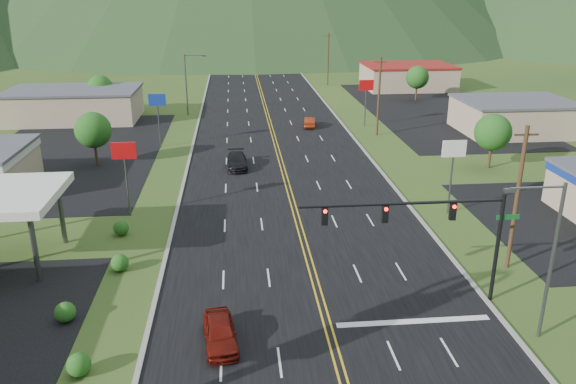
{
  "coord_description": "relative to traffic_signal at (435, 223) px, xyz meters",
  "views": [
    {
      "loc": [
        -4.87,
        -15.04,
        18.19
      ],
      "look_at": [
        -1.3,
        22.24,
        4.5
      ],
      "focal_mm": 35.0,
      "sensor_mm": 36.0,
      "label": 1
    }
  ],
  "objects": [
    {
      "name": "tree_west_b",
      "position": [
        -31.48,
        58.0,
        -1.44
      ],
      "size": [
        3.84,
        3.84,
        5.82
      ],
      "color": "#382314",
      "rests_on": "ground"
    },
    {
      "name": "car_red_near",
      "position": [
        -12.54,
        -3.13,
        -4.6
      ],
      "size": [
        2.2,
        4.46,
        1.46
      ],
      "primitive_type": "imported",
      "rotation": [
        0.0,
        0.0,
        0.11
      ],
      "color": "#64120B",
      "rests_on": "ground"
    },
    {
      "name": "utility_pole_c",
      "position": [
        7.02,
        81.0,
        -0.2
      ],
      "size": [
        1.6,
        0.28,
        10.0
      ],
      "color": "#382314",
      "rests_on": "ground"
    },
    {
      "name": "pole_sign_west_a",
      "position": [
        -20.48,
        16.0,
        -0.28
      ],
      "size": [
        2.0,
        0.18,
        6.4
      ],
      "color": "#59595E",
      "rests_on": "ground"
    },
    {
      "name": "tree_west_a",
      "position": [
        -26.48,
        31.0,
        -1.44
      ],
      "size": [
        3.84,
        3.84,
        5.82
      ],
      "color": "#382314",
      "rests_on": "ground"
    },
    {
      "name": "pole_sign_west_b",
      "position": [
        -20.48,
        38.0,
        -0.28
      ],
      "size": [
        2.0,
        0.18,
        6.4
      ],
      "color": "#59595E",
      "rests_on": "ground"
    },
    {
      "name": "traffic_signal",
      "position": [
        0.0,
        0.0,
        0.0
      ],
      "size": [
        13.1,
        0.43,
        7.0
      ],
      "color": "black",
      "rests_on": "ground"
    },
    {
      "name": "pole_sign_east_a",
      "position": [
        6.52,
        14.0,
        -0.28
      ],
      "size": [
        2.0,
        0.18,
        6.4
      ],
      "color": "#59595E",
      "rests_on": "ground"
    },
    {
      "name": "building_east_far",
      "position": [
        21.52,
        76.0,
        -3.07
      ],
      "size": [
        16.4,
        12.4,
        4.5
      ],
      "color": "tan",
      "rests_on": "ground"
    },
    {
      "name": "utility_pole_a",
      "position": [
        7.02,
        4.0,
        -0.2
      ],
      "size": [
        1.6,
        0.28,
        10.0
      ],
      "color": "#382314",
      "rests_on": "ground"
    },
    {
      "name": "car_dark_mid",
      "position": [
        -11.29,
        28.49,
        -4.59
      ],
      "size": [
        2.26,
        5.17,
        1.48
      ],
      "primitive_type": "imported",
      "rotation": [
        0.0,
        0.0,
        0.04
      ],
      "color": "black",
      "rests_on": "ground"
    },
    {
      "name": "utility_pole_d",
      "position": [
        7.02,
        121.0,
        -0.2
      ],
      "size": [
        1.6,
        0.28,
        10.0
      ],
      "color": "#382314",
      "rests_on": "ground"
    },
    {
      "name": "pole_sign_east_b",
      "position": [
        6.52,
        46.0,
        -0.28
      ],
      "size": [
        2.0,
        0.18,
        6.4
      ],
      "color": "#59595E",
      "rests_on": "ground"
    },
    {
      "name": "building_east_mid",
      "position": [
        25.52,
        41.0,
        -3.17
      ],
      "size": [
        14.4,
        11.4,
        4.3
      ],
      "color": "tan",
      "rests_on": "ground"
    },
    {
      "name": "streetlight_west",
      "position": [
        -18.16,
        56.0,
        -0.15
      ],
      "size": [
        3.28,
        0.25,
        9.0
      ],
      "color": "#59595E",
      "rests_on": "ground"
    },
    {
      "name": "utility_pole_b",
      "position": [
        7.02,
        41.0,
        -0.2
      ],
      "size": [
        1.6,
        0.28,
        10.0
      ],
      "color": "#382314",
      "rests_on": "ground"
    },
    {
      "name": "tree_east_b",
      "position": [
        19.52,
        64.0,
        -1.44
      ],
      "size": [
        3.84,
        3.84,
        5.82
      ],
      "color": "#382314",
      "rests_on": "ground"
    },
    {
      "name": "building_west_far",
      "position": [
        -34.48,
        54.0,
        -3.07
      ],
      "size": [
        18.4,
        11.4,
        4.5
      ],
      "color": "tan",
      "rests_on": "ground"
    },
    {
      "name": "tree_east_a",
      "position": [
        15.52,
        26.0,
        -1.44
      ],
      "size": [
        3.84,
        3.84,
        5.82
      ],
      "color": "#382314",
      "rests_on": "ground"
    },
    {
      "name": "streetlight_east",
      "position": [
        4.7,
        -4.0,
        -0.15
      ],
      "size": [
        3.28,
        0.25,
        9.0
      ],
      "color": "#59595E",
      "rests_on": "ground"
    },
    {
      "name": "car_red_far",
      "position": [
        -1.12,
        46.4,
        -4.66
      ],
      "size": [
        2.0,
        4.24,
        1.34
      ],
      "primitive_type": "imported",
      "rotation": [
        0.0,
        0.0,
        3.0
      ],
      "color": "maroon",
      "rests_on": "ground"
    }
  ]
}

